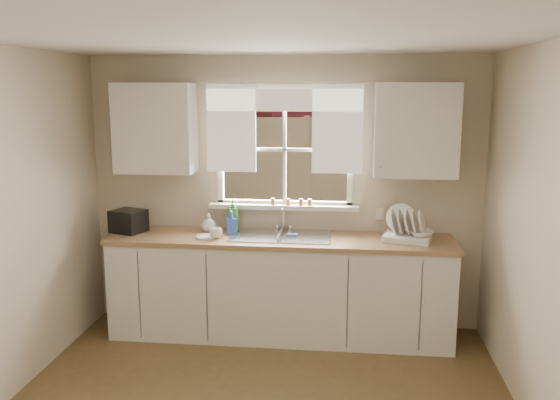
# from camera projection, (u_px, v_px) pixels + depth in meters

# --- Properties ---
(room_walls) EXTENTS (3.62, 4.02, 2.50)m
(room_walls) POSITION_uv_depth(u_px,v_px,m) (247.00, 256.00, 3.46)
(room_walls) COLOR beige
(room_walls) RESTS_ON ground
(ceiling) EXTENTS (3.60, 4.00, 0.02)m
(ceiling) POSITION_uv_depth(u_px,v_px,m) (246.00, 34.00, 3.29)
(ceiling) COLOR silver
(ceiling) RESTS_ON room_walls
(window) EXTENTS (1.38, 0.16, 1.06)m
(window) POSITION_uv_depth(u_px,v_px,m) (284.00, 168.00, 5.43)
(window) COLOR white
(window) RESTS_ON room_walls
(curtains) EXTENTS (1.50, 0.03, 0.81)m
(curtains) POSITION_uv_depth(u_px,v_px,m) (284.00, 119.00, 5.29)
(curtains) COLOR white
(curtains) RESTS_ON room_walls
(base_cabinets) EXTENTS (3.00, 0.62, 0.87)m
(base_cabinets) POSITION_uv_depth(u_px,v_px,m) (280.00, 289.00, 5.31)
(base_cabinets) COLOR silver
(base_cabinets) RESTS_ON ground
(countertop) EXTENTS (3.04, 0.65, 0.04)m
(countertop) POSITION_uv_depth(u_px,v_px,m) (280.00, 239.00, 5.22)
(countertop) COLOR #97704B
(countertop) RESTS_ON base_cabinets
(upper_cabinet_left) EXTENTS (0.70, 0.33, 0.80)m
(upper_cabinet_left) POSITION_uv_depth(u_px,v_px,m) (155.00, 128.00, 5.32)
(upper_cabinet_left) COLOR silver
(upper_cabinet_left) RESTS_ON room_walls
(upper_cabinet_right) EXTENTS (0.70, 0.33, 0.80)m
(upper_cabinet_right) POSITION_uv_depth(u_px,v_px,m) (416.00, 130.00, 5.06)
(upper_cabinet_right) COLOR silver
(upper_cabinet_right) RESTS_ON room_walls
(wall_outlet) EXTENTS (0.08, 0.01, 0.12)m
(wall_outlet) POSITION_uv_depth(u_px,v_px,m) (380.00, 214.00, 5.39)
(wall_outlet) COLOR beige
(wall_outlet) RESTS_ON room_walls
(sill_jars) EXTENTS (0.38, 0.04, 0.06)m
(sill_jars) POSITION_uv_depth(u_px,v_px,m) (293.00, 202.00, 5.42)
(sill_jars) COLOR brown
(sill_jars) RESTS_ON window
(backyard) EXTENTS (20.00, 10.00, 6.13)m
(backyard) POSITION_uv_depth(u_px,v_px,m) (351.00, 21.00, 11.26)
(backyard) COLOR #335421
(backyard) RESTS_ON ground
(sink) EXTENTS (0.88, 0.52, 0.40)m
(sink) POSITION_uv_depth(u_px,v_px,m) (281.00, 244.00, 5.27)
(sink) COLOR #B7B7BC
(sink) RESTS_ON countertop
(dish_rack) EXTENTS (0.45, 0.38, 0.30)m
(dish_rack) POSITION_uv_depth(u_px,v_px,m) (407.00, 231.00, 5.10)
(dish_rack) COLOR white
(dish_rack) RESTS_ON countertop
(bowl) EXTENTS (0.25, 0.25, 0.05)m
(bowl) POSITION_uv_depth(u_px,v_px,m) (421.00, 233.00, 5.04)
(bowl) COLOR white
(bowl) RESTS_ON dish_rack
(soap_bottle_a) EXTENTS (0.13, 0.13, 0.30)m
(soap_bottle_a) POSITION_uv_depth(u_px,v_px,m) (233.00, 215.00, 5.44)
(soap_bottle_a) COLOR #348F2F
(soap_bottle_a) RESTS_ON countertop
(soap_bottle_b) EXTENTS (0.11, 0.11, 0.20)m
(soap_bottle_b) POSITION_uv_depth(u_px,v_px,m) (231.00, 222.00, 5.36)
(soap_bottle_b) COLOR #3050B6
(soap_bottle_b) RESTS_ON countertop
(soap_bottle_c) EXTENTS (0.15, 0.15, 0.17)m
(soap_bottle_c) POSITION_uv_depth(u_px,v_px,m) (208.00, 223.00, 5.41)
(soap_bottle_c) COLOR beige
(soap_bottle_c) RESTS_ON countertop
(saucer) EXTENTS (0.20, 0.20, 0.01)m
(saucer) POSITION_uv_depth(u_px,v_px,m) (207.00, 237.00, 5.22)
(saucer) COLOR white
(saucer) RESTS_ON countertop
(cup) EXTENTS (0.12, 0.12, 0.09)m
(cup) POSITION_uv_depth(u_px,v_px,m) (216.00, 233.00, 5.18)
(cup) COLOR silver
(cup) RESTS_ON countertop
(black_appliance) EXTENTS (0.34, 0.32, 0.20)m
(black_appliance) POSITION_uv_depth(u_px,v_px,m) (128.00, 221.00, 5.40)
(black_appliance) COLOR black
(black_appliance) RESTS_ON countertop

